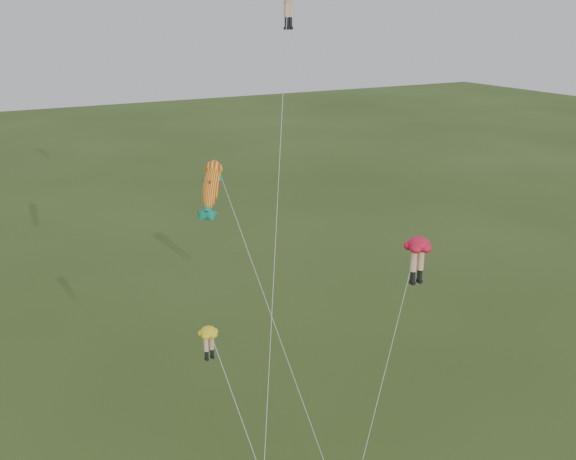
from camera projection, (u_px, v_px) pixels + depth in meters
name	position (u px, v px, depth m)	size (l,w,h in m)	color
legs_kite_red_high	(288.00, 3.00, 37.74)	(9.11, 13.27, 24.67)	red
legs_kite_red_mid	(417.00, 250.00, 33.94)	(7.72, 5.27, 11.94)	red
legs_kite_yellow	(212.00, 343.00, 29.16)	(2.46, 4.64, 9.67)	yellow
fish_kite	(212.00, 187.00, 31.16)	(5.09, 7.05, 16.54)	yellow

